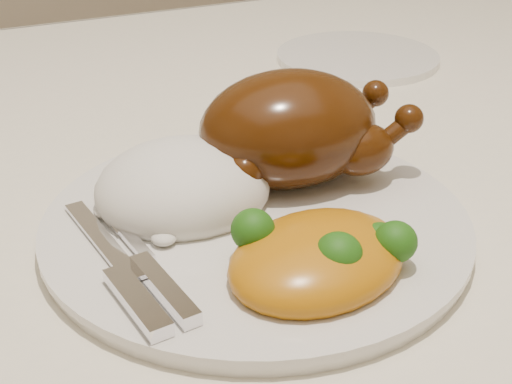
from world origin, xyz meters
name	(u,v)px	position (x,y,z in m)	size (l,w,h in m)	color
dining_table	(179,271)	(0.00, 0.00, 0.67)	(1.60, 0.90, 0.76)	brown
tablecloth	(174,201)	(0.00, 0.00, 0.74)	(1.73, 1.03, 0.18)	beige
dinner_plate	(256,224)	(0.02, -0.12, 0.77)	(0.30, 0.30, 0.01)	silver
side_plate	(357,57)	(0.30, 0.18, 0.77)	(0.19, 0.19, 0.01)	silver
roast_chicken	(294,128)	(0.07, -0.08, 0.82)	(0.18, 0.12, 0.09)	#421F07
rice_mound	(183,188)	(-0.02, -0.08, 0.79)	(0.14, 0.13, 0.07)	white
mac_and_cheese	(325,255)	(0.03, -0.20, 0.79)	(0.14, 0.12, 0.05)	#B96E0B
cutlery	(137,274)	(-0.08, -0.16, 0.79)	(0.04, 0.17, 0.01)	silver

